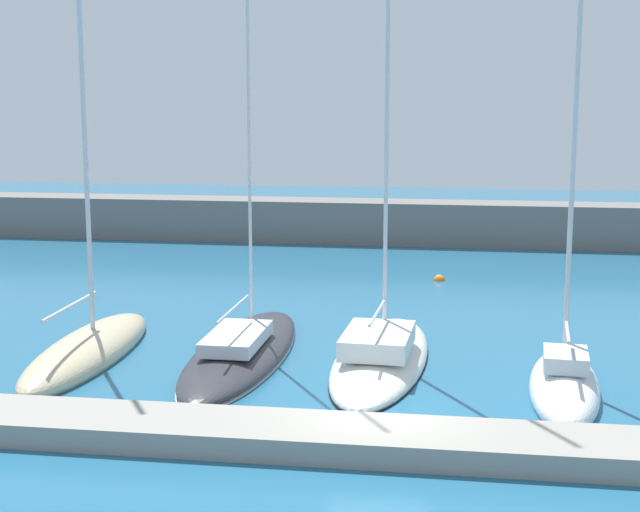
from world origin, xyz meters
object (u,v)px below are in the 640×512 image
object	(u,v)px
sailboat_sand_second	(88,348)
sailboat_ivory_fourth	(381,355)
mooring_buoy_orange	(439,280)
sailboat_charcoal_third	(242,349)
sailboat_white_fifth	(564,382)

from	to	relation	value
sailboat_sand_second	sailboat_ivory_fourth	size ratio (longest dim) A/B	0.81
sailboat_sand_second	mooring_buoy_orange	size ratio (longest dim) A/B	32.29
sailboat_sand_second	mooring_buoy_orange	xyz separation A→B (m)	(10.46, 13.90, -0.30)
sailboat_charcoal_third	sailboat_ivory_fourth	bearing A→B (deg)	-89.48
sailboat_ivory_fourth	sailboat_charcoal_third	bearing A→B (deg)	92.53
sailboat_sand_second	sailboat_charcoal_third	size ratio (longest dim) A/B	0.79
sailboat_charcoal_third	sailboat_ivory_fourth	xyz separation A→B (m)	(4.32, -0.01, 0.00)
sailboat_white_fifth	sailboat_sand_second	bearing A→B (deg)	88.40
sailboat_charcoal_third	sailboat_white_fifth	world-z (taller)	sailboat_charcoal_third
mooring_buoy_orange	sailboat_charcoal_third	bearing A→B (deg)	-113.58
sailboat_sand_second	sailboat_ivory_fourth	bearing A→B (deg)	-86.00
sailboat_ivory_fourth	sailboat_white_fifth	size ratio (longest dim) A/B	1.51
sailboat_ivory_fourth	sailboat_white_fifth	distance (m)	5.62
sailboat_ivory_fourth	sailboat_white_fifth	xyz separation A→B (m)	(5.19, -2.15, 0.05)
sailboat_charcoal_third	mooring_buoy_orange	world-z (taller)	sailboat_charcoal_third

